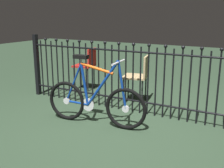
# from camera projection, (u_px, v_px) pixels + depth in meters

# --- Properties ---
(ground_plane) EXTENTS (20.00, 20.00, 0.00)m
(ground_plane) POSITION_uv_depth(u_px,v_px,m) (115.00, 130.00, 3.57)
(ground_plane) COLOR #2B3E2B
(iron_fence) EXTENTS (4.15, 0.07, 1.11)m
(iron_fence) POSITION_uv_depth(u_px,v_px,m) (136.00, 77.00, 4.10)
(iron_fence) COLOR black
(iron_fence) RESTS_ON ground
(bicycle) EXTENTS (1.44, 0.40, 0.94)m
(bicycle) POSITION_uv_depth(u_px,v_px,m) (95.00, 101.00, 3.70)
(bicycle) COLOR black
(bicycle) RESTS_ON ground
(chair_tan) EXTENTS (0.47, 0.47, 0.80)m
(chair_tan) POSITION_uv_depth(u_px,v_px,m) (140.00, 74.00, 4.60)
(chair_tan) COLOR black
(chair_tan) RESTS_ON ground
(chair_red) EXTENTS (0.43, 0.42, 0.82)m
(chair_red) POSITION_uv_depth(u_px,v_px,m) (87.00, 64.00, 5.39)
(chair_red) COLOR black
(chair_red) RESTS_ON ground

